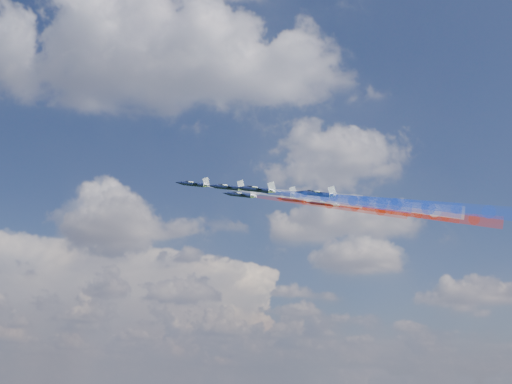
{
  "coord_description": "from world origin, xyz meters",
  "views": [
    {
      "loc": [
        -1.01,
        -177.49,
        118.79
      ],
      "look_at": [
        0.44,
        -12.52,
        167.56
      ],
      "focal_mm": 45.19,
      "sensor_mm": 36.0,
      "label": 1
    }
  ],
  "objects": [
    {
      "name": "jet_inner_right",
      "position": [
        -3.78,
        -2.19,
        169.73
      ],
      "size": [
        12.93,
        11.47,
        6.11
      ],
      "primitive_type": null,
      "rotation": [
        0.19,
        -0.17,
        1.25
      ],
      "color": "black"
    },
    {
      "name": "trail_outer_right",
      "position": [
        35.74,
        -4.09,
        165.12
      ],
      "size": [
        40.93,
        15.77,
        11.69
      ],
      "primitive_type": null,
      "rotation": [
        0.19,
        -0.17,
        1.25
      ],
      "color": "red"
    },
    {
      "name": "jet_inner_left",
      "position": [
        -6.99,
        -19.17,
        166.79
      ],
      "size": [
        12.93,
        11.47,
        6.11
      ],
      "primitive_type": null,
      "rotation": [
        0.19,
        -0.17,
        1.25
      ],
      "color": "black"
    },
    {
      "name": "trail_inner_right",
      "position": [
        20.32,
        -9.36,
        165.03
      ],
      "size": [
        40.93,
        15.77,
        11.69
      ],
      "primitive_type": null,
      "rotation": [
        0.19,
        -0.17,
        1.25
      ],
      "color": "red"
    },
    {
      "name": "jet_center_third",
      "position": [
        6.55,
        -15.72,
        166.2
      ],
      "size": [
        12.93,
        11.47,
        6.11
      ],
      "primitive_type": null,
      "rotation": [
        0.19,
        -0.17,
        1.25
      ],
      "color": "black"
    },
    {
      "name": "trail_rear_left",
      "position": [
        39.31,
        -34.61,
        158.03
      ],
      "size": [
        40.93,
        15.77,
        11.69
      ],
      "primitive_type": null,
      "rotation": [
        0.19,
        -0.17,
        1.25
      ],
      "color": "blue"
    },
    {
      "name": "jet_outer_left",
      "position": [
        0.43,
        -31.81,
        162.45
      ],
      "size": [
        12.93,
        11.47,
        6.11
      ],
      "primitive_type": null,
      "rotation": [
        0.19,
        -0.17,
        1.25
      ],
      "color": "black"
    },
    {
      "name": "jet_rear_left",
      "position": [
        15.21,
        -27.44,
        162.72
      ],
      "size": [
        12.93,
        11.47,
        6.11
      ],
      "primitive_type": null,
      "rotation": [
        0.19,
        -0.17,
        1.25
      ],
      "color": "black"
    },
    {
      "name": "trail_inner_left",
      "position": [
        17.1,
        -26.33,
        162.09
      ],
      "size": [
        40.93,
        15.77,
        11.69
      ],
      "primitive_type": null,
      "rotation": [
        0.19,
        -0.17,
        1.25
      ],
      "color": "blue"
    },
    {
      "name": "jet_rear_right",
      "position": [
        18.8,
        -7.66,
        165.77
      ],
      "size": [
        12.93,
        11.47,
        6.11
      ],
      "primitive_type": null,
      "rotation": [
        0.19,
        -0.17,
        1.25
      ],
      "color": "black"
    },
    {
      "name": "trail_rear_right",
      "position": [
        42.89,
        -14.82,
        161.07
      ],
      "size": [
        40.93,
        15.77,
        11.69
      ],
      "primitive_type": null,
      "rotation": [
        0.19,
        -0.17,
        1.25
      ],
      "color": "red"
    },
    {
      "name": "trail_lead",
      "position": [
        7.44,
        -15.67,
        166.24
      ],
      "size": [
        40.93,
        15.77,
        11.69
      ],
      "primitive_type": null,
      "rotation": [
        0.19,
        -0.17,
        1.25
      ],
      "color": "white"
    },
    {
      "name": "trail_center_third",
      "position": [
        30.65,
        -22.88,
        161.5
      ],
      "size": [
        40.93,
        15.77,
        11.69
      ],
      "primitive_type": null,
      "rotation": [
        0.19,
        -0.17,
        1.25
      ],
      "color": "white"
    },
    {
      "name": "jet_outer_right",
      "position": [
        11.64,
        3.08,
        169.81
      ],
      "size": [
        12.93,
        11.47,
        6.11
      ],
      "primitive_type": null,
      "rotation": [
        0.19,
        -0.17,
        1.25
      ],
      "color": "black"
    },
    {
      "name": "trail_outer_left",
      "position": [
        24.53,
        -38.97,
        157.75
      ],
      "size": [
        40.93,
        15.77,
        11.69
      ],
      "primitive_type": null,
      "rotation": [
        0.19,
        -0.17,
        1.25
      ],
      "color": "blue"
    },
    {
      "name": "jet_lead",
      "position": [
        -16.65,
        -8.51,
        170.93
      ],
      "size": [
        12.93,
        11.47,
        6.11
      ],
      "primitive_type": null,
      "rotation": [
        0.19,
        -0.17,
        1.25
      ],
      "color": "black"
    }
  ]
}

